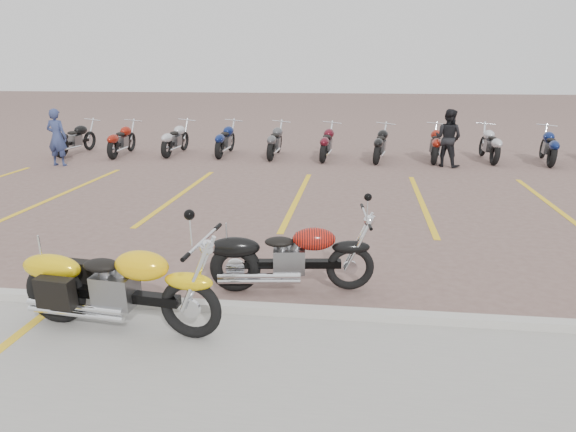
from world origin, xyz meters
name	(u,v)px	position (x,y,z in m)	size (l,w,h in m)	color
ground	(268,258)	(0.00, 0.00, 0.00)	(100.00, 100.00, 0.00)	#755A53
curb	(241,308)	(0.00, -2.00, 0.06)	(60.00, 0.18, 0.12)	#ADAAA3
parking_stripes	(298,198)	(0.00, 4.00, 0.00)	(38.00, 5.50, 0.01)	gold
yellow_cruiser	(116,289)	(-1.27, -2.60, 0.49)	(2.38, 0.48, 0.98)	black
flame_cruiser	(288,259)	(0.47, -1.24, 0.44)	(2.14, 0.45, 0.88)	black
person_a	(57,137)	(-7.39, 7.20, 0.83)	(0.60, 0.40, 1.66)	navy
person_b	(448,138)	(3.84, 8.52, 0.83)	(0.80, 0.63, 1.65)	black
bollard	(56,140)	(-8.44, 8.98, 0.50)	(0.15, 0.15, 1.00)	white
bg_bike_row	(326,141)	(0.27, 9.50, 0.55)	(17.22, 2.02, 1.10)	black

